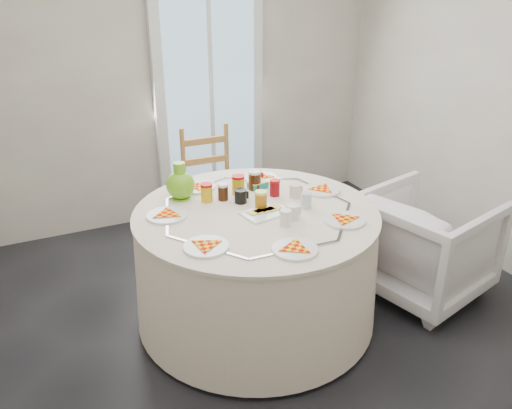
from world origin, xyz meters
name	(u,v)px	position (x,y,z in m)	size (l,w,h in m)	color
floor	(266,338)	(0.00, 0.00, 0.00)	(4.00, 4.00, 0.00)	black
wall_back	(162,75)	(0.00, 2.00, 1.30)	(4.00, 0.02, 2.60)	#BCB5A3
glass_door	(210,101)	(0.40, 1.95, 1.05)	(1.00, 0.08, 2.10)	silver
table	(256,266)	(0.05, 0.25, 0.38)	(1.52, 1.52, 0.77)	beige
wooden_chair	(214,191)	(0.17, 1.30, 0.47)	(0.44, 0.42, 0.98)	#B67C3A
armchair	(425,241)	(1.22, 0.02, 0.39)	(0.79, 0.74, 0.81)	silver
place_settings	(256,209)	(0.05, 0.25, 0.77)	(1.30, 1.30, 0.02)	white
jar_cluster	(240,190)	(0.03, 0.46, 0.82)	(0.49, 0.24, 0.14)	#A86728
butter_tub	(258,185)	(0.21, 0.57, 0.79)	(0.12, 0.09, 0.05)	#08897C
green_pitcher	(180,182)	(-0.30, 0.62, 0.87)	(0.18, 0.18, 0.23)	#69B81B
cheese_platter	(266,212)	(0.08, 0.18, 0.77)	(0.28, 0.18, 0.04)	white
mugs_glasses	(275,197)	(0.19, 0.28, 0.81)	(0.57, 0.57, 0.10)	gray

